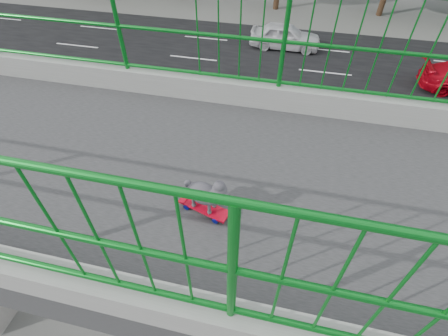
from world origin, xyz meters
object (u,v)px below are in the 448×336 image
car_1 (323,134)px  skateboard (204,208)px  car_4 (285,36)px  poodle (206,193)px

car_1 → skateboard: bearing=-13.3°
car_1 → car_4: bearing=-165.5°
car_4 → poodle: bearing=-179.3°
car_1 → car_4: size_ratio=1.04×
skateboard → poodle: size_ratio=1.14×
poodle → car_4: size_ratio=0.10×
skateboard → car_1: skateboard is taller
poodle → car_1: bearing=-176.3°
skateboard → car_4: size_ratio=0.11×
car_1 → car_4: car_1 is taller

